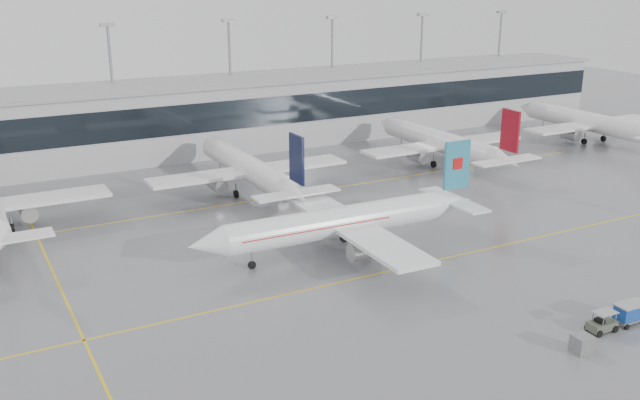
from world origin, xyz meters
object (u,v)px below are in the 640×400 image
baggage_tug (602,325)px  gse_unit (582,344)px  air_canada_jet (346,221)px  baggage_cart (631,312)px

baggage_tug → gse_unit: baggage_tug is taller
air_canada_jet → baggage_tug: bearing=112.0°
air_canada_jet → gse_unit: 30.18m
gse_unit → air_canada_jet: bearing=103.9°
baggage_cart → gse_unit: (-8.06, -1.66, -0.38)m
air_canada_jet → baggage_cart: bearing=118.2°
air_canada_jet → baggage_tug: air_canada_jet is taller
air_canada_jet → gse_unit: (5.88, -29.46, -2.85)m
air_canada_jet → baggage_tug: (10.35, -27.69, -2.96)m
air_canada_jet → baggage_tug: size_ratio=9.30×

